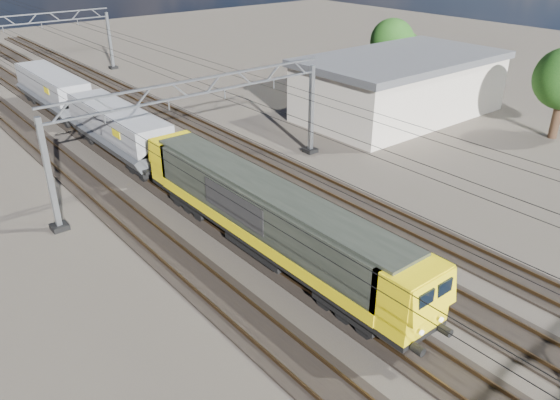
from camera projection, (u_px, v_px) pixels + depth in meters
ground at (238, 206)px, 33.42m from camera, size 160.00×160.00×0.00m
track_outer_west at (149, 236)px, 30.01m from camera, size 2.60×140.00×0.30m
track_loco at (211, 215)px, 32.26m from camera, size 2.60×140.00×0.30m
track_inner_east at (264, 196)px, 34.52m from camera, size 2.60×140.00×0.30m
track_outer_east at (311, 180)px, 36.78m from camera, size 2.60×140.00×0.30m
catenary_gantry_mid at (200, 129)px, 34.48m from camera, size 19.90×0.90×7.11m
catenary_gantry_far at (26, 45)px, 59.54m from camera, size 19.90×0.90×7.11m
overhead_wires at (167, 87)px, 36.44m from camera, size 12.03×140.00×0.53m
locomotive at (267, 215)px, 27.46m from camera, size 2.76×21.10×3.62m
hopper_wagon_lead at (118, 128)px, 39.83m from camera, size 3.38×13.00×3.25m
hopper_wagon_mid at (53, 89)px, 49.71m from camera, size 3.38×13.00×3.25m
industrial_shed at (400, 85)px, 48.80m from camera, size 18.60×10.60×5.40m
tree_far at (395, 43)px, 58.16m from camera, size 5.18×4.78×6.96m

